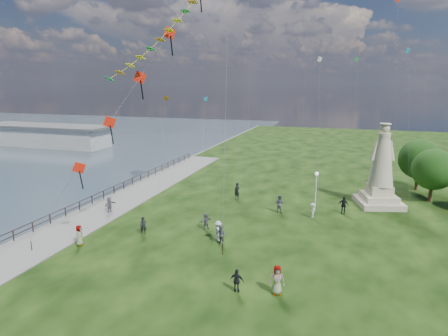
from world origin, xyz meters
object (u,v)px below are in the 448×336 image
(person_1, at_px, (221,235))
(person_4, at_px, (277,280))
(lamppost, at_px, (316,183))
(person_6, at_px, (237,191))
(person_10, at_px, (79,235))
(person_2, at_px, (218,231))
(person_9, at_px, (343,205))
(pier_pavilion, at_px, (45,135))
(person_3, at_px, (237,281))
(person_8, at_px, (313,210))
(person_11, at_px, (206,221))
(person_0, at_px, (143,226))
(person_5, at_px, (110,206))
(statue, at_px, (381,175))
(person_7, at_px, (279,204))

(person_1, bearing_deg, person_4, -19.32)
(lamppost, xyz_separation_m, person_6, (-8.53, 1.33, -1.97))
(person_1, distance_m, person_10, 11.23)
(person_2, bearing_deg, person_9, -81.25)
(lamppost, height_order, person_1, lamppost)
(pier_pavilion, relative_size, person_2, 18.12)
(pier_pavilion, xyz_separation_m, person_3, (54.93, -43.59, -1.08))
(person_2, relative_size, person_8, 1.14)
(person_3, xyz_separation_m, person_11, (-5.37, 8.90, 0.01))
(person_0, relative_size, person_9, 0.88)
(pier_pavilion, bearing_deg, person_4, -36.93)
(person_5, bearing_deg, pier_pavilion, 58.74)
(person_1, bearing_deg, person_9, 76.18)
(person_3, relative_size, person_6, 0.80)
(person_2, relative_size, person_10, 0.99)
(person_2, height_order, person_4, person_4)
(statue, distance_m, person_3, 23.00)
(person_2, distance_m, person_11, 2.59)
(person_6, bearing_deg, person_10, -97.75)
(statue, bearing_deg, person_9, -147.46)
(person_2, height_order, person_10, person_10)
(person_1, relative_size, person_9, 0.90)
(person_4, relative_size, person_10, 1.11)
(lamppost, relative_size, person_6, 2.14)
(person_3, distance_m, person_7, 15.30)
(person_5, xyz_separation_m, person_9, (21.98, 6.90, 0.11))
(lamppost, height_order, person_10, lamppost)
(person_4, xyz_separation_m, person_5, (-18.29, 9.42, -0.15))
(person_0, height_order, person_9, person_9)
(pier_pavilion, bearing_deg, person_2, -35.47)
(lamppost, height_order, person_8, lamppost)
(person_7, relative_size, person_11, 1.20)
(person_2, relative_size, person_7, 0.90)
(person_1, height_order, person_3, person_1)
(statue, distance_m, person_1, 19.39)
(lamppost, distance_m, person_8, 3.02)
(statue, relative_size, person_5, 5.58)
(person_5, bearing_deg, lamppost, -60.74)
(lamppost, xyz_separation_m, person_8, (-0.07, -2.09, -2.19))
(person_6, relative_size, person_7, 1.03)
(person_9, height_order, person_11, person_9)
(pier_pavilion, distance_m, person_8, 64.95)
(person_4, relative_size, person_6, 0.98)
(person_8, bearing_deg, person_9, 117.53)
(person_10, bearing_deg, pier_pavilion, 31.41)
(person_6, xyz_separation_m, person_7, (5.19, -2.90, -0.03))
(pier_pavilion, relative_size, person_8, 20.58)
(person_1, xyz_separation_m, person_7, (3.12, 8.98, 0.13))
(statue, bearing_deg, person_8, -152.06)
(statue, bearing_deg, person_10, -157.96)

